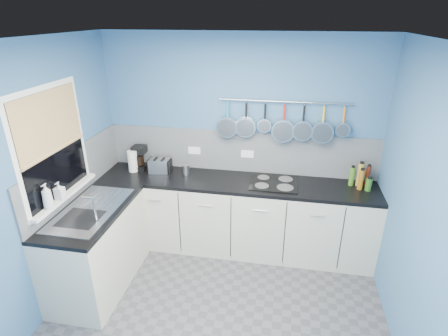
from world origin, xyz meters
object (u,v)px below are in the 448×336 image
(soap_bottle_a, at_px, (47,196))
(canister, at_px, (186,169))
(coffee_maker, at_px, (139,158))
(hob, at_px, (274,183))
(soap_bottle_b, at_px, (59,191))
(paper_towel, at_px, (133,161))
(toaster, at_px, (160,166))

(soap_bottle_a, relative_size, canister, 2.05)
(coffee_maker, bearing_deg, hob, -4.18)
(soap_bottle_b, relative_size, paper_towel, 0.67)
(paper_towel, xyz_separation_m, coffee_maker, (0.05, 0.08, 0.02))
(soap_bottle_b, distance_m, canister, 1.42)
(soap_bottle_a, distance_m, toaster, 1.39)
(canister, bearing_deg, paper_towel, -177.33)
(soap_bottle_a, distance_m, hob, 2.31)
(coffee_maker, height_order, canister, coffee_maker)
(toaster, bearing_deg, soap_bottle_b, -128.33)
(soap_bottle_a, relative_size, paper_towel, 0.93)
(soap_bottle_a, height_order, canister, soap_bottle_a)
(toaster, distance_m, hob, 1.38)
(soap_bottle_b, bearing_deg, hob, 27.02)
(soap_bottle_a, distance_m, canister, 1.56)
(soap_bottle_a, distance_m, soap_bottle_b, 0.18)
(hob, bearing_deg, canister, 176.42)
(canister, height_order, hob, canister)
(paper_towel, relative_size, toaster, 1.01)
(paper_towel, xyz_separation_m, hob, (1.70, -0.04, -0.12))
(paper_towel, relative_size, hob, 0.48)
(paper_towel, bearing_deg, canister, 2.67)
(coffee_maker, bearing_deg, soap_bottle_b, -106.36)
(soap_bottle_b, distance_m, toaster, 1.24)
(paper_towel, bearing_deg, soap_bottle_b, -104.47)
(canister, bearing_deg, soap_bottle_b, -130.68)
(paper_towel, height_order, hob, paper_towel)
(soap_bottle_a, bearing_deg, canister, 53.51)
(soap_bottle_b, bearing_deg, toaster, 60.95)
(toaster, bearing_deg, paper_towel, 176.35)
(soap_bottle_b, bearing_deg, soap_bottle_a, -90.00)
(paper_towel, distance_m, toaster, 0.33)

